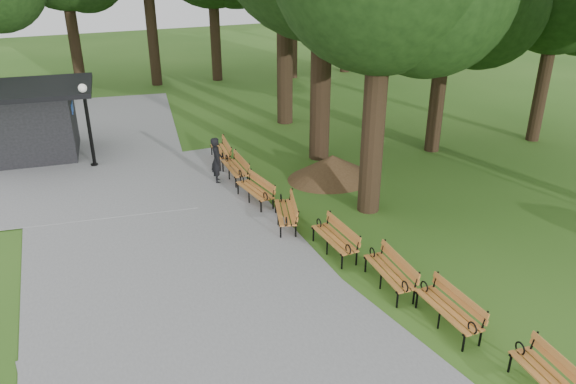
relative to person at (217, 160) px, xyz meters
name	(u,v)px	position (x,y,z in m)	size (l,w,h in m)	color
ground	(344,275)	(0.95, -7.30, -0.84)	(100.00, 100.00, 0.00)	#32611B
path	(162,255)	(-3.05, -4.30, -0.81)	(12.00, 38.00, 0.06)	gray
person	(217,160)	(0.00, 0.00, 0.00)	(0.61, 0.40, 1.69)	black
kiosk	(27,122)	(-5.94, 5.78, 0.60)	(4.62, 4.02, 2.89)	black
lamp_post	(86,108)	(-3.84, 3.56, 1.47)	(0.32, 0.32, 3.23)	black
dirt_mound	(332,167)	(3.90, -1.46, -0.39)	(2.80, 2.80, 0.90)	#47301C
bench_0	(551,381)	(2.21, -12.58, -0.40)	(1.90, 0.64, 0.88)	#CB752E
bench_1	(448,310)	(1.95, -10.06, -0.40)	(1.90, 0.64, 0.88)	#CB752E
bench_2	(389,272)	(1.67, -8.23, -0.40)	(1.90, 0.64, 0.88)	#CB752E
bench_3	(334,239)	(1.29, -6.18, -0.40)	(1.90, 0.64, 0.88)	#CB752E
bench_4	(285,212)	(0.76, -4.13, -0.40)	(1.90, 0.64, 0.88)	#CB752E
bench_5	(255,190)	(0.56, -2.19, -0.40)	(1.90, 0.64, 0.88)	#CB752E
bench_6	(235,168)	(0.65, -0.03, -0.40)	(1.90, 0.64, 0.88)	#CB752E
bench_7	(220,151)	(0.76, 1.90, -0.40)	(1.90, 0.64, 0.88)	#CB752E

